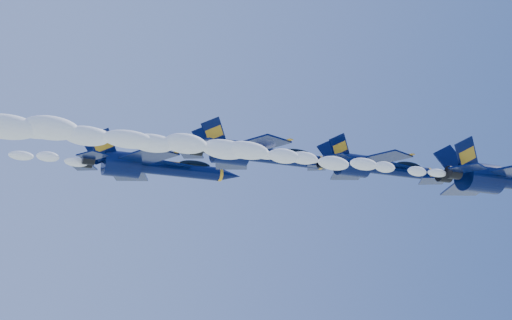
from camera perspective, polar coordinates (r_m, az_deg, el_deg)
name	(u,v)px	position (r m, az deg, el deg)	size (l,w,h in m)	color
jet_lead	(510,180)	(77.46, 19.64, -1.55)	(19.47, 15.97, 7.24)	#050E39
smoke_trail_jet_lead	(133,139)	(58.35, -9.85, 1.66)	(62.07, 2.64, 2.37)	white
jet_second	(377,167)	(78.01, 9.66, -0.58)	(15.86, 13.01, 5.89)	#050E39
smoke_trail_jet_second	(10,127)	(65.73, -19.11, 2.49)	(62.07, 2.15, 1.93)	white
jet_third	(259,155)	(74.16, 0.28, 0.42)	(16.84, 13.81, 6.26)	#050E39
jet_fourth	(154,167)	(80.04, -8.18, -0.53)	(18.44, 15.13, 6.85)	#050E39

